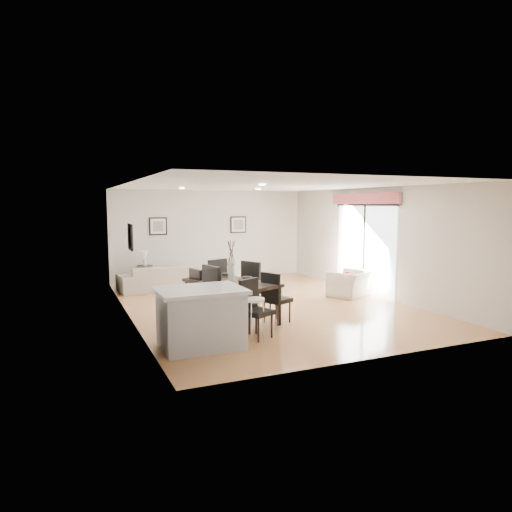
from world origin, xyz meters
name	(u,v)px	position (x,y,z in m)	size (l,w,h in m)	color
ground	(264,305)	(0.00, 0.00, 0.00)	(8.00, 8.00, 0.00)	tan
wall_back	(210,235)	(0.00, 4.00, 1.35)	(6.00, 0.04, 2.70)	beige
wall_front	(377,269)	(0.00, -4.00, 1.35)	(6.00, 0.04, 2.70)	beige
wall_left	(128,251)	(-3.00, 0.00, 1.35)	(0.04, 8.00, 2.70)	beige
wall_right	(373,242)	(3.00, 0.00, 1.35)	(0.04, 8.00, 2.70)	beige
ceiling	(264,186)	(0.00, 0.00, 2.70)	(6.00, 8.00, 0.02)	white
sofa	(163,277)	(-1.75, 2.75, 0.34)	(2.29, 0.90, 0.67)	gray
armchair	(350,284)	(2.34, -0.01, 0.32)	(0.98, 0.86, 0.64)	beige
courtyard_plant_a	(470,276)	(5.82, -0.51, 0.37)	(0.67, 0.58, 0.74)	#365E28
courtyard_plant_b	(406,268)	(5.41, 1.46, 0.36)	(0.41, 0.41, 0.73)	#365E28
dining_table	(231,285)	(-1.19, -1.08, 0.72)	(1.62, 2.13, 0.80)	black
dining_chair_wnear	(206,295)	(-1.86, -1.53, 0.66)	(0.65, 0.65, 1.18)	black
dining_chair_wfar	(191,291)	(-1.87, -0.58, 0.56)	(0.53, 0.53, 0.99)	black
dining_chair_enear	(274,295)	(-0.51, -1.59, 0.56)	(0.59, 0.59, 1.00)	black
dining_chair_efar	(255,284)	(-0.51, -0.64, 0.62)	(0.67, 0.67, 1.11)	black
dining_chair_head	(253,305)	(-1.23, -2.27, 0.56)	(0.61, 0.61, 1.01)	black
dining_chair_foot	(214,281)	(-1.16, 0.11, 0.61)	(0.64, 0.64, 1.10)	black
vase	(231,265)	(-1.19, -1.08, 1.10)	(0.98, 1.53, 0.81)	white
coffee_table	(198,277)	(-0.58, 3.45, 0.18)	(0.90, 0.54, 0.36)	black
side_table	(145,275)	(-2.06, 3.69, 0.27)	(0.41, 0.41, 0.55)	black
table_lamp	(145,256)	(-2.06, 3.69, 0.82)	(0.22, 0.22, 0.42)	white
cushion	(349,277)	(2.25, -0.10, 0.51)	(0.29, 0.09, 0.29)	maroon
kitchen_island	(201,317)	(-2.22, -2.43, 0.48)	(1.37, 1.05, 0.96)	#BABABC
bar_stool	(255,304)	(-1.27, -2.43, 0.62)	(0.33, 0.33, 0.72)	white
framed_print_back_left	(158,226)	(-1.60, 3.97, 1.65)	(0.52, 0.04, 0.52)	black
framed_print_back_right	(238,225)	(0.90, 3.97, 1.65)	(0.52, 0.04, 0.52)	black
framed_print_left_wall	(130,237)	(-2.97, -0.20, 1.65)	(0.04, 0.52, 0.52)	black
sliding_door	(364,229)	(2.96, 0.30, 1.66)	(0.12, 2.70, 2.57)	white
courtyard	(441,250)	(6.16, 0.87, 0.92)	(6.00, 6.00, 2.00)	gray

